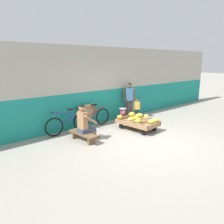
% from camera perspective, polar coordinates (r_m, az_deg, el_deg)
% --- Properties ---
extents(ground_plane, '(80.00, 80.00, 0.00)m').
position_cam_1_polar(ground_plane, '(6.86, 9.32, -7.65)').
color(ground_plane, gray).
extents(back_wall, '(16.00, 0.30, 2.96)m').
position_cam_1_polar(back_wall, '(8.48, -4.74, 6.80)').
color(back_wall, '#19847A').
rests_on(back_wall, ground).
extents(banana_cart, '(0.94, 1.50, 0.36)m').
position_cam_1_polar(banana_cart, '(7.87, 6.66, -2.96)').
color(banana_cart, '#8E6B47').
rests_on(banana_cart, ground).
extents(banana_pile, '(0.95, 1.43, 0.27)m').
position_cam_1_polar(banana_pile, '(7.77, 6.82, -1.44)').
color(banana_pile, yellow).
rests_on(banana_pile, banana_cart).
extents(low_bench, '(0.40, 1.12, 0.27)m').
position_cam_1_polar(low_bench, '(6.80, -7.59, -5.98)').
color(low_bench, brown).
rests_on(low_bench, ground).
extents(vendor_seated, '(0.69, 0.49, 1.14)m').
position_cam_1_polar(vendor_seated, '(6.74, -7.08, -2.86)').
color(vendor_seated, '#9E704C').
rests_on(vendor_seated, ground).
extents(plastic_crate, '(0.36, 0.28, 0.30)m').
position_cam_1_polar(plastic_crate, '(8.72, 2.81, -1.89)').
color(plastic_crate, red).
rests_on(plastic_crate, ground).
extents(weighing_scale, '(0.30, 0.30, 0.29)m').
position_cam_1_polar(weighing_scale, '(8.65, 2.84, 0.05)').
color(weighing_scale, '#28282D').
rests_on(weighing_scale, plastic_crate).
extents(bicycle_near_left, '(1.66, 0.48, 0.86)m').
position_cam_1_polar(bicycle_near_left, '(7.55, -11.38, -2.96)').
color(bicycle_near_left, black).
rests_on(bicycle_near_left, ground).
extents(bicycle_far_left, '(1.66, 0.48, 0.86)m').
position_cam_1_polar(bicycle_far_left, '(8.16, -5.25, -1.53)').
color(bicycle_far_left, black).
rests_on(bicycle_far_left, ground).
extents(sign_board, '(0.70, 0.28, 0.87)m').
position_cam_1_polar(sign_board, '(8.21, -7.13, -0.92)').
color(sign_board, '#C6B289').
rests_on(sign_board, ground).
extents(customer_adult, '(0.40, 0.36, 1.53)m').
position_cam_1_polar(customer_adult, '(9.18, 4.55, 3.98)').
color(customer_adult, brown).
rests_on(customer_adult, ground).
extents(customer_child, '(0.25, 0.21, 0.94)m').
position_cam_1_polar(customer_child, '(8.95, 6.58, 1.28)').
color(customer_child, '#232328').
rests_on(customer_child, ground).
extents(shopping_bag, '(0.18, 0.12, 0.24)m').
position_cam_1_polar(shopping_bag, '(8.66, 6.49, -2.28)').
color(shopping_bag, '#D13D4C').
rests_on(shopping_bag, ground).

